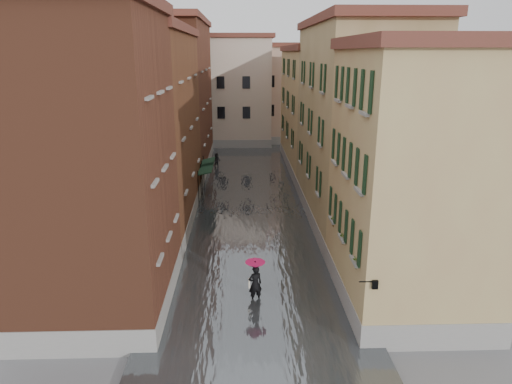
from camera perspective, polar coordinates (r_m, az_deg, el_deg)
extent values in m
plane|color=slate|center=(24.09, -0.16, -11.06)|extent=(120.00, 120.00, 0.00)
cube|color=#4F5357|center=(36.05, -0.77, -1.14)|extent=(10.00, 60.00, 0.20)
cube|color=brown|center=(20.85, -19.64, 2.59)|extent=(6.00, 8.00, 13.00)
cube|color=brown|center=(31.33, -13.68, 7.20)|extent=(6.00, 14.00, 12.50)
cube|color=brown|center=(45.90, -10.03, 11.35)|extent=(6.00, 16.00, 14.00)
cube|color=tan|center=(21.44, 19.04, 0.96)|extent=(6.00, 8.00, 11.50)
cube|color=tan|center=(31.56, 12.26, 7.82)|extent=(6.00, 14.00, 13.00)
cube|color=tan|center=(46.22, 7.77, 9.93)|extent=(6.00, 16.00, 11.50)
cube|color=#BFB298|center=(59.49, -4.23, 12.32)|extent=(12.00, 9.00, 13.00)
cube|color=tan|center=(61.83, 4.41, 12.03)|extent=(10.00, 9.00, 12.00)
cube|color=#15311E|center=(36.37, -6.26, 2.94)|extent=(1.09, 3.34, 0.31)
cylinder|color=black|center=(35.11, -7.21, 0.44)|extent=(0.06, 0.06, 2.80)
cylinder|color=black|center=(38.31, -6.77, 1.87)|extent=(0.06, 0.06, 2.80)
cube|color=#15311E|center=(38.36, -6.04, 3.68)|extent=(1.09, 2.98, 0.31)
cylinder|color=black|center=(37.25, -6.91, 1.42)|extent=(0.06, 0.06, 2.80)
cylinder|color=black|center=(40.11, -6.56, 2.57)|extent=(0.06, 0.06, 2.80)
cylinder|color=black|center=(17.95, 13.70, -10.84)|extent=(0.60, 0.05, 0.05)
cube|color=black|center=(18.07, 14.61, -11.06)|extent=(0.22, 0.22, 0.35)
cube|color=beige|center=(18.07, 14.61, -11.06)|extent=(0.14, 0.14, 0.24)
cube|color=#A03F34|center=(19.22, 12.76, -8.66)|extent=(0.22, 0.85, 0.18)
imported|color=#265926|center=(19.04, 12.84, -7.52)|extent=(0.59, 0.51, 0.66)
cube|color=#A03F34|center=(21.41, 11.14, -5.81)|extent=(0.22, 0.85, 0.18)
imported|color=#265926|center=(21.25, 11.21, -4.76)|extent=(0.59, 0.51, 0.66)
cube|color=#A03F34|center=(23.43, 9.97, -3.71)|extent=(0.22, 0.85, 0.18)
imported|color=#265926|center=(23.28, 10.02, -2.74)|extent=(0.59, 0.51, 0.66)
imported|color=black|center=(21.86, -0.10, -11.44)|extent=(0.79, 0.65, 1.85)
cube|color=beige|center=(21.88, -0.85, -11.33)|extent=(0.08, 0.30, 0.38)
cylinder|color=black|center=(21.66, -0.10, -10.45)|extent=(0.02, 0.02, 1.00)
cone|color=#BB0C47|center=(21.40, -0.10, -9.10)|extent=(0.96, 0.96, 0.28)
imported|color=black|center=(46.75, -4.91, 3.92)|extent=(0.83, 0.69, 1.57)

